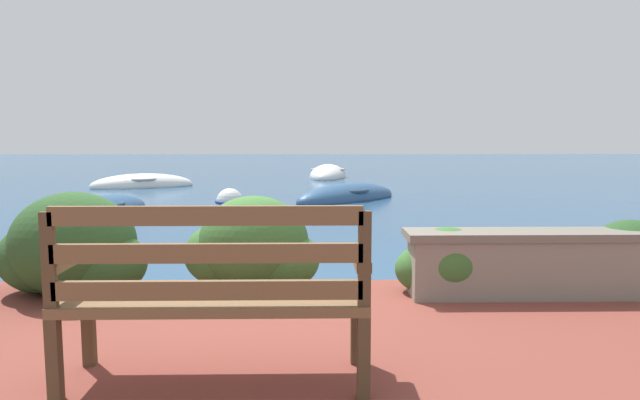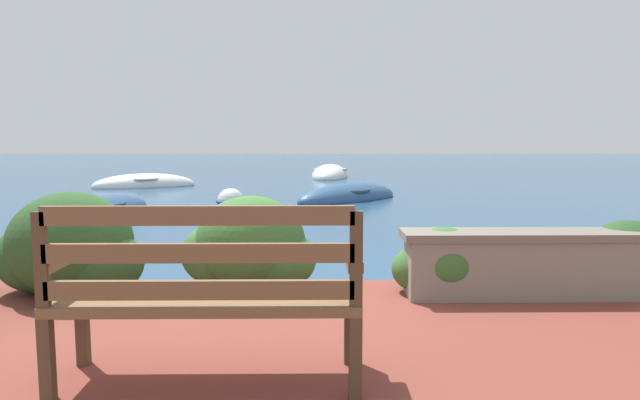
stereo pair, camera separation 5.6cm
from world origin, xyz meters
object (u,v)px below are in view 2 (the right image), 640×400
object	(u,v)px
park_bench	(206,290)
rowboat_outer	(330,175)
mooring_buoy	(231,202)
rowboat_nearest	(94,214)
rowboat_mid	(348,198)
rowboat_far	(144,185)

from	to	relation	value
park_bench	rowboat_outer	distance (m)	17.25
rowboat_outer	mooring_buoy	distance (m)	8.50
mooring_buoy	rowboat_nearest	bearing A→B (deg)	-146.04
park_bench	rowboat_mid	world-z (taller)	park_bench
park_bench	mooring_buoy	distance (m)	9.12
rowboat_far	park_bench	bearing A→B (deg)	85.27
rowboat_nearest	mooring_buoy	world-z (taller)	same
rowboat_mid	rowboat_outer	world-z (taller)	rowboat_outer
rowboat_nearest	mooring_buoy	bearing A→B (deg)	-42.47
park_bench	rowboat_mid	xyz separation A→B (m)	(1.33, 10.10, -0.65)
park_bench	rowboat_far	xyz separation A→B (m)	(-4.28, 13.50, -0.65)
rowboat_nearest	rowboat_mid	world-z (taller)	rowboat_mid
rowboat_outer	rowboat_mid	bearing A→B (deg)	-170.70
rowboat_outer	rowboat_far	bearing A→B (deg)	132.09
rowboat_mid	mooring_buoy	world-z (taller)	rowboat_mid
rowboat_far	rowboat_outer	size ratio (longest dim) A/B	0.92
rowboat_far	rowboat_nearest	bearing A→B (deg)	75.77
park_bench	mooring_buoy	bearing A→B (deg)	90.30
rowboat_far	rowboat_outer	world-z (taller)	rowboat_outer
park_bench	rowboat_nearest	world-z (taller)	park_bench
park_bench	mooring_buoy	xyz separation A→B (m)	(-1.18, 9.02, -0.61)
rowboat_mid	rowboat_outer	size ratio (longest dim) A/B	0.86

